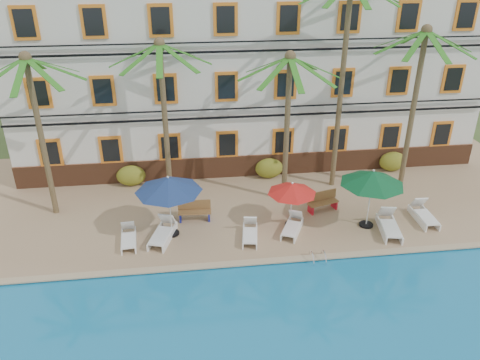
{
  "coord_description": "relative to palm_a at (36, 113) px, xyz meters",
  "views": [
    {
      "loc": [
        -3.72,
        -15.83,
        11.5
      ],
      "look_at": [
        -1.32,
        3.0,
        2.0
      ],
      "focal_mm": 35.0,
      "sensor_mm": 36.0,
      "label": 1
    }
  ],
  "objects": [
    {
      "name": "lounger_d",
      "position": [
        10.7,
        -3.05,
        -4.6
      ],
      "size": [
        1.37,
        1.89,
        0.85
      ],
      "color": "white",
      "rests_on": "pool_deck"
    },
    {
      "name": "pool_deck",
      "position": [
        9.93,
        0.8,
        -5.0
      ],
      "size": [
        30.0,
        12.0,
        0.25
      ],
      "primitive_type": "cube",
      "color": "tan",
      "rests_on": "ground"
    },
    {
      "name": "bench_right",
      "position": [
        12.51,
        -1.36,
        -4.4
      ],
      "size": [
        1.57,
        0.86,
        0.93
      ],
      "color": "olive",
      "rests_on": "pool_deck"
    },
    {
      "name": "pool_ladder",
      "position": [
        11.24,
        -5.2,
        -4.87
      ],
      "size": [
        0.54,
        0.74,
        0.74
      ],
      "color": "silver",
      "rests_on": "ground"
    },
    {
      "name": "palm_d",
      "position": [
        13.79,
        1.14,
        1.55
      ],
      "size": [
        4.59,
        4.59,
        10.25
      ],
      "color": "brown",
      "rests_on": "pool_deck"
    },
    {
      "name": "lounger_a",
      "position": [
        3.63,
        -3.04,
        -4.61
      ],
      "size": [
        0.74,
        1.76,
        0.81
      ],
      "color": "white",
      "rests_on": "pool_deck"
    },
    {
      "name": "palm_c",
      "position": [
        10.94,
        -0.05,
        -0.14
      ],
      "size": [
        4.59,
        4.59,
        7.26
      ],
      "color": "brown",
      "rests_on": "pool_deck"
    },
    {
      "name": "shrub_mid",
      "position": [
        10.65,
        2.4,
        -4.32
      ],
      "size": [
        1.5,
        0.9,
        1.1
      ],
      "primitive_type": "ellipsoid",
      "color": "#315C1A",
      "rests_on": "pool_deck"
    },
    {
      "name": "umbrella_red",
      "position": [
        10.72,
        -2.51,
        -3.03
      ],
      "size": [
        2.17,
        2.17,
        2.17
      ],
      "color": "black",
      "rests_on": "pool_deck"
    },
    {
      "name": "umbrella_green",
      "position": [
        14.1,
        -2.99,
        -2.49
      ],
      "size": [
        2.8,
        2.8,
        2.79
      ],
      "color": "black",
      "rests_on": "pool_deck"
    },
    {
      "name": "ground",
      "position": [
        9.93,
        -4.2,
        -5.12
      ],
      "size": [
        100.0,
        100.0,
        0.0
      ],
      "primitive_type": "plane",
      "color": "#384C23",
      "rests_on": "ground"
    },
    {
      "name": "shrub_right",
      "position": [
        17.63,
        2.4,
        -4.32
      ],
      "size": [
        1.5,
        0.9,
        1.1
      ],
      "primitive_type": "ellipsoid",
      "color": "#315C1A",
      "rests_on": "pool_deck"
    },
    {
      "name": "shrub_left",
      "position": [
        3.33,
        2.4,
        -4.32
      ],
      "size": [
        1.5,
        0.9,
        1.1
      ],
      "primitive_type": "ellipsoid",
      "color": "#315C1A",
      "rests_on": "pool_deck"
    },
    {
      "name": "palm_e",
      "position": [
        17.14,
        0.24,
        0.4
      ],
      "size": [
        4.59,
        4.59,
        8.2
      ],
      "color": "brown",
      "rests_on": "pool_deck"
    },
    {
      "name": "lounger_b",
      "position": [
        5.06,
        -2.92,
        -4.56
      ],
      "size": [
        1.28,
        2.14,
        0.95
      ],
      "color": "white",
      "rests_on": "pool_deck"
    },
    {
      "name": "lounger_f",
      "position": [
        16.85,
        -2.87,
        -4.58
      ],
      "size": [
        0.75,
        1.97,
        0.92
      ],
      "color": "white",
      "rests_on": "pool_deck"
    },
    {
      "name": "lounger_e",
      "position": [
        14.9,
        -3.58,
        -4.56
      ],
      "size": [
        1.1,
        2.17,
        0.98
      ],
      "color": "white",
      "rests_on": "pool_deck"
    },
    {
      "name": "umbrella_blue",
      "position": [
        5.44,
        -2.59,
        -2.46
      ],
      "size": [
        2.83,
        2.83,
        2.83
      ],
      "color": "black",
      "rests_on": "pool_deck"
    },
    {
      "name": "palm_b",
      "position": [
        5.34,
        1.39,
        0.11
      ],
      "size": [
        4.59,
        4.59,
        7.69
      ],
      "color": "brown",
      "rests_on": "pool_deck"
    },
    {
      "name": "lounger_c",
      "position": [
        8.77,
        -3.32,
        -4.61
      ],
      "size": [
        0.89,
        1.83,
        0.83
      ],
      "color": "white",
      "rests_on": "pool_deck"
    },
    {
      "name": "palm_a",
      "position": [
        0.0,
        0.0,
        0.0
      ],
      "size": [
        4.59,
        4.59,
        7.5
      ],
      "color": "brown",
      "rests_on": "pool_deck"
    },
    {
      "name": "pool_coping",
      "position": [
        9.93,
        -5.1,
        -4.84
      ],
      "size": [
        30.0,
        0.35,
        0.06
      ],
      "primitive_type": "cube",
      "color": "tan",
      "rests_on": "pool_deck"
    },
    {
      "name": "bench_left",
      "position": [
        6.48,
        -1.47,
        -4.4
      ],
      "size": [
        1.52,
        0.56,
        0.93
      ],
      "color": "olive",
      "rests_on": "pool_deck"
    },
    {
      "name": "hotel_building",
      "position": [
        9.93,
        5.78,
        0.25
      ],
      "size": [
        25.4,
        6.44,
        10.22
      ],
      "color": "silver",
      "rests_on": "pool_deck"
    }
  ]
}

